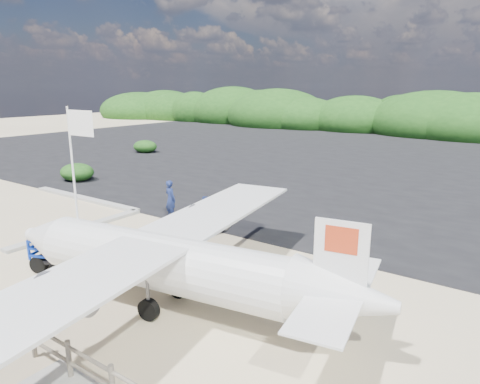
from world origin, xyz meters
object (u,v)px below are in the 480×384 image
Objects in this scene: crew_a at (170,199)px; crew_b at (205,215)px; aircraft_small at (328,143)px; flagpole at (84,282)px; signboard at (130,265)px; baggage_cart at (76,269)px.

crew_b is (3.03, -0.93, -0.08)m from crew_a.
flagpole is at bearing 63.00° from aircraft_small.
flagpole is at bearing 62.73° from crew_b.
flagpole reaches higher than signboard.
crew_a reaches higher than baggage_cart.
aircraft_small is (-8.05, 38.95, 0.00)m from flagpole.
baggage_cart is 0.50× the size of flagpole.
crew_a is 3.17m from crew_b.
baggage_cart reaches higher than signboard.
crew_a is (-2.90, 5.21, 0.98)m from signboard.
signboard is 6.05m from crew_a.
signboard is (1.37, 1.39, 0.00)m from baggage_cart.
baggage_cart is 5.94m from crew_b.
crew_b is (1.50, 5.68, 0.90)m from baggage_cart.
flagpole is 1.90m from signboard.
crew_b is (0.32, 6.18, 0.90)m from flagpole.
baggage_cart is at bearing 117.20° from crew_a.
aircraft_small reaches higher than signboard.
baggage_cart is 1.74× the size of signboard.
baggage_cart is 6.85m from crew_a.
crew_a is (-1.53, 6.60, 0.98)m from baggage_cart.
flagpole is at bearing 125.01° from crew_a.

